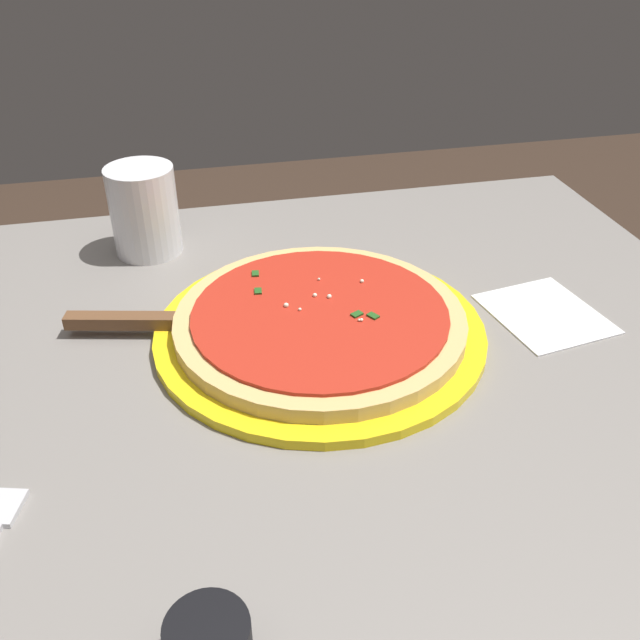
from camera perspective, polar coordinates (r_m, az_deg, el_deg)
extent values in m
cube|color=black|center=(1.24, -22.61, -10.83)|extent=(0.06, 0.06, 0.72)
cube|color=black|center=(1.32, 14.44, -5.84)|extent=(0.06, 0.06, 0.72)
cube|color=gray|center=(0.74, -0.21, -2.89)|extent=(0.96, 0.76, 0.03)
cylinder|color=yellow|center=(0.74, 0.00, -0.93)|extent=(0.35, 0.35, 0.01)
cylinder|color=#DBB26B|center=(0.74, 0.00, -0.07)|extent=(0.31, 0.31, 0.02)
cylinder|color=red|center=(0.73, 0.00, 0.58)|extent=(0.27, 0.27, 0.00)
sphere|color=#EFEACC|center=(0.71, 3.44, 0.01)|extent=(0.00, 0.00, 0.00)
sphere|color=#EFEACC|center=(0.78, 3.48, 3.22)|extent=(0.00, 0.00, 0.00)
sphere|color=#EFEACC|center=(0.75, 0.77, 1.95)|extent=(0.01, 0.01, 0.01)
sphere|color=#EFEACC|center=(0.71, 3.24, 0.00)|extent=(0.00, 0.00, 0.00)
sphere|color=#EFEACC|center=(0.78, -0.09, 3.39)|extent=(0.00, 0.00, 0.00)
sphere|color=#EFEACC|center=(0.75, -0.42, 2.05)|extent=(0.00, 0.00, 0.00)
sphere|color=#EFEACC|center=(0.73, -1.67, 0.88)|extent=(0.00, 0.00, 0.00)
sphere|color=#EFEACC|center=(0.74, -2.81, 1.22)|extent=(0.01, 0.01, 0.01)
cube|color=#23561E|center=(0.77, -5.13, 2.40)|extent=(0.01, 0.01, 0.00)
cube|color=#23561E|center=(0.73, 2.99, 0.63)|extent=(0.01, 0.01, 0.00)
cube|color=#23561E|center=(0.80, -5.35, 3.83)|extent=(0.01, 0.01, 0.00)
cube|color=#23561E|center=(0.72, 4.40, 0.35)|extent=(0.01, 0.01, 0.00)
cube|color=silver|center=(0.75, -7.48, -0.45)|extent=(0.10, 0.09, 0.00)
cube|color=brown|center=(0.77, -15.68, -0.06)|extent=(0.13, 0.05, 0.01)
cylinder|color=silver|center=(0.92, -14.28, 8.73)|extent=(0.09, 0.09, 0.11)
cube|color=white|center=(0.82, 17.92, 0.62)|extent=(0.13, 0.14, 0.00)
cube|color=silver|center=(0.62, -24.50, -13.89)|extent=(0.03, 0.04, 0.00)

